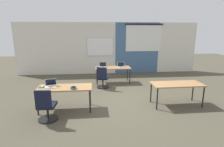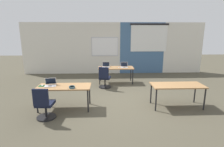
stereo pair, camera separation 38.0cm
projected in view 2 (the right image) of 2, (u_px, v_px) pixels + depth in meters
ground_plane at (120, 100)px, 6.28m from camera, size 24.00×24.00×0.00m
back_wall_assembly at (115, 48)px, 10.03m from camera, size 10.00×0.27×2.80m
desk_near_left at (64, 88)px, 5.47m from camera, size 1.60×0.70×0.72m
desk_near_right at (177, 87)px, 5.61m from camera, size 1.60×0.70×0.72m
desk_far_center at (116, 69)px, 8.26m from camera, size 1.60×0.70×0.72m
laptop_far_right at (124, 66)px, 8.26m from camera, size 0.34×0.28×0.23m
mouse_far_right at (119, 67)px, 8.17m from camera, size 0.07×0.11×0.03m
laptop_near_left_end at (51, 84)px, 5.48m from camera, size 0.37×0.35×0.23m
mousepad_near_left_end at (42, 86)px, 5.47m from camera, size 0.22×0.19×0.00m
mouse_near_left_end at (42, 85)px, 5.46m from camera, size 0.08×0.11×0.03m
chair_near_left_end at (44, 106)px, 4.84m from camera, size 0.52×0.55×0.92m
laptop_far_left at (106, 66)px, 8.29m from camera, size 0.33×0.27×0.24m
mousepad_far_left at (101, 67)px, 8.27m from camera, size 0.22×0.19×0.00m
mouse_far_left at (101, 67)px, 8.26m from camera, size 0.06×0.10×0.03m
chair_far_left at (105, 79)px, 7.54m from camera, size 0.52×0.57×0.92m
snack_bowl at (72, 87)px, 5.25m from camera, size 0.18×0.18×0.06m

